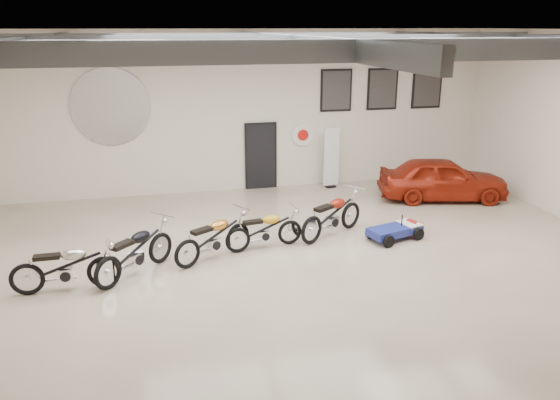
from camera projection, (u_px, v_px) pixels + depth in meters
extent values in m
cube|color=#C3B395|center=(292.00, 262.00, 12.29)|extent=(16.00, 12.00, 0.01)
cube|color=gray|center=(294.00, 30.00, 10.76)|extent=(16.00, 12.00, 0.01)
cube|color=beige|center=(244.00, 112.00, 17.08)|extent=(16.00, 0.02, 5.00)
cube|color=black|center=(261.00, 157.00, 17.59)|extent=(0.92, 0.08, 2.10)
imported|color=maroon|center=(443.00, 179.00, 16.57)|extent=(2.39, 4.07, 1.30)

